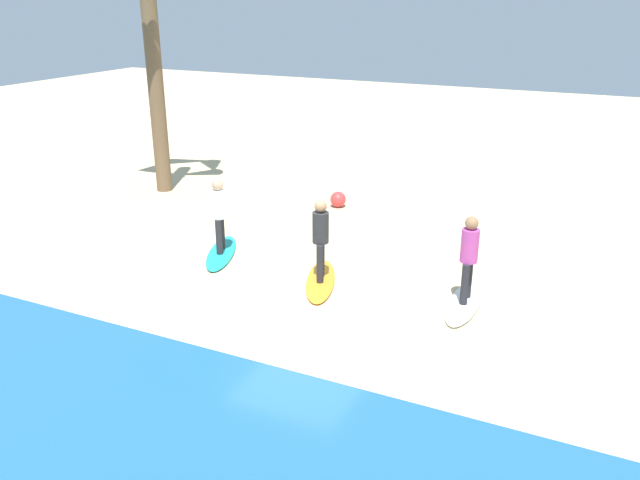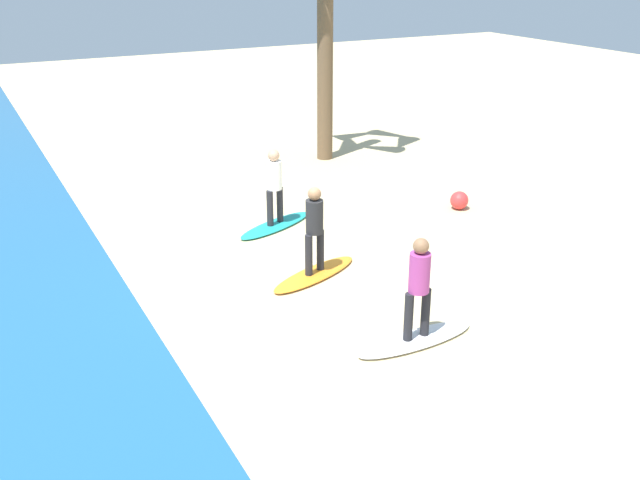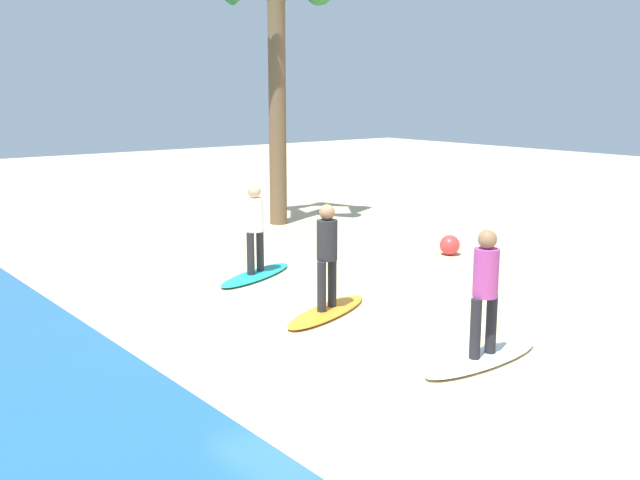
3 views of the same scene
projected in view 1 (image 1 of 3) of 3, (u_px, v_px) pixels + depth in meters
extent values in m
plane|color=#CCB789|center=(301.00, 283.00, 13.01)|extent=(60.00, 60.00, 0.00)
ellipsoid|color=white|center=(465.00, 302.00, 12.12)|extent=(0.63, 2.12, 0.09)
cylinder|color=#232328|center=(465.00, 284.00, 11.83)|extent=(0.14, 0.14, 0.78)
cylinder|color=#232328|center=(468.00, 278.00, 12.10)|extent=(0.14, 0.14, 0.78)
cylinder|color=#B74293|center=(470.00, 246.00, 11.72)|extent=(0.32, 0.32, 0.62)
sphere|color=#9E704C|center=(472.00, 223.00, 11.56)|extent=(0.24, 0.24, 0.24)
ellipsoid|color=orange|center=(321.00, 281.00, 13.03)|extent=(1.28, 2.16, 0.09)
cylinder|color=#232328|center=(320.00, 264.00, 12.72)|extent=(0.14, 0.14, 0.78)
cylinder|color=#232328|center=(321.00, 258.00, 13.02)|extent=(0.14, 0.14, 0.78)
cylinder|color=#262628|center=(321.00, 227.00, 12.62)|extent=(0.32, 0.32, 0.62)
sphere|color=#9E704C|center=(321.00, 206.00, 12.47)|extent=(0.24, 0.24, 0.24)
ellipsoid|color=teal|center=(221.00, 253.00, 14.42)|extent=(1.36, 2.15, 0.09)
cylinder|color=#232328|center=(219.00, 237.00, 14.12)|extent=(0.14, 0.14, 0.78)
cylinder|color=#232328|center=(222.00, 232.00, 14.42)|extent=(0.14, 0.14, 0.78)
cylinder|color=white|center=(218.00, 204.00, 14.02)|extent=(0.32, 0.32, 0.62)
sphere|color=tan|center=(217.00, 185.00, 13.86)|extent=(0.24, 0.24, 0.24)
cylinder|color=brown|center=(156.00, 88.00, 18.11)|extent=(0.44, 0.44, 5.93)
sphere|color=#E53838|center=(338.00, 199.00, 17.58)|extent=(0.42, 0.42, 0.42)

